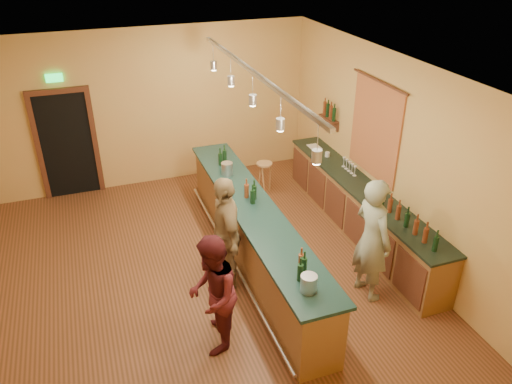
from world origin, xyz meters
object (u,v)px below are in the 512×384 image
object	(u,v)px
bartender	(372,239)
bar_stool	(264,170)
customer_a	(213,295)
customer_b	(226,233)
back_counter	(360,210)
tasting_bar	(253,231)

from	to	relation	value
bartender	bar_stool	distance (m)	3.52
customer_a	customer_b	bearing A→B (deg)	175.82
customer_a	bar_stool	world-z (taller)	customer_a
back_counter	tasting_bar	distance (m)	2.05
customer_a	bar_stool	distance (m)	4.29
bar_stool	bartender	bearing A→B (deg)	-84.87
tasting_bar	bar_stool	size ratio (longest dim) A/B	7.76
tasting_bar	bar_stool	distance (m)	2.43
back_counter	tasting_bar	xyz separation A→B (m)	(-2.04, -0.18, 0.12)
back_counter	bartender	bearing A→B (deg)	-115.86
tasting_bar	bartender	distance (m)	1.88
tasting_bar	customer_a	distance (m)	1.88
back_counter	tasting_bar	bearing A→B (deg)	-174.93
tasting_bar	bartender	bearing A→B (deg)	-43.73
back_counter	bar_stool	xyz separation A→B (m)	(-1.02, 2.02, 0.03)
customer_a	bartender	bearing A→B (deg)	115.75
bartender	customer_b	distance (m)	2.10
tasting_bar	customer_b	distance (m)	0.71
customer_a	back_counter	bearing A→B (deg)	138.59
back_counter	bar_stool	bearing A→B (deg)	116.77
tasting_bar	customer_b	bearing A→B (deg)	-147.79
customer_b	bartender	bearing A→B (deg)	66.77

